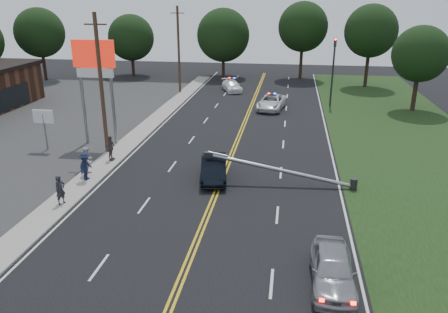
% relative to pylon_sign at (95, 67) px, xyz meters
% --- Properties ---
extents(ground, '(120.00, 120.00, 0.00)m').
position_rel_pylon_sign_xyz_m(ground, '(10.50, -14.00, -6.00)').
color(ground, black).
rests_on(ground, ground).
extents(sidewalk, '(1.80, 70.00, 0.12)m').
position_rel_pylon_sign_xyz_m(sidewalk, '(2.10, -4.00, -5.94)').
color(sidewalk, gray).
rests_on(sidewalk, ground).
extents(grass_verge, '(12.00, 80.00, 0.01)m').
position_rel_pylon_sign_xyz_m(grass_verge, '(24.00, -4.00, -5.99)').
color(grass_verge, black).
rests_on(grass_verge, ground).
extents(centerline_yellow, '(0.36, 80.00, 0.00)m').
position_rel_pylon_sign_xyz_m(centerline_yellow, '(10.50, -4.00, -5.99)').
color(centerline_yellow, gold).
rests_on(centerline_yellow, ground).
extents(pylon_sign, '(3.20, 0.35, 8.00)m').
position_rel_pylon_sign_xyz_m(pylon_sign, '(0.00, 0.00, 0.00)').
color(pylon_sign, gray).
rests_on(pylon_sign, ground).
extents(small_sign, '(1.60, 0.14, 3.10)m').
position_rel_pylon_sign_xyz_m(small_sign, '(-3.50, -2.00, -3.66)').
color(small_sign, gray).
rests_on(small_sign, ground).
extents(traffic_signal, '(0.28, 0.41, 7.05)m').
position_rel_pylon_sign_xyz_m(traffic_signal, '(18.80, 16.00, -1.79)').
color(traffic_signal, '#2D2D30').
rests_on(traffic_signal, ground).
extents(fallen_streetlight, '(9.36, 0.44, 1.91)m').
position_rel_pylon_sign_xyz_m(fallen_streetlight, '(14.69, -6.00, -5.08)').
color(fallen_streetlight, '#2D2D30').
rests_on(fallen_streetlight, ground).
extents(utility_pole_mid, '(1.60, 0.28, 10.00)m').
position_rel_pylon_sign_xyz_m(utility_pole_mid, '(1.30, -2.00, -0.91)').
color(utility_pole_mid, '#382619').
rests_on(utility_pole_mid, ground).
extents(utility_pole_far, '(1.60, 0.28, 10.00)m').
position_rel_pylon_sign_xyz_m(utility_pole_far, '(1.30, 20.00, -0.91)').
color(utility_pole_far, '#382619').
rests_on(utility_pole_far, ground).
extents(tree_4, '(6.58, 6.58, 9.68)m').
position_rel_pylon_sign_xyz_m(tree_4, '(-19.34, 25.49, 0.39)').
color(tree_4, black).
rests_on(tree_4, ground).
extents(tree_5, '(6.54, 6.54, 8.70)m').
position_rel_pylon_sign_xyz_m(tree_5, '(-8.52, 30.91, -0.57)').
color(tree_5, black).
rests_on(tree_5, ground).
extents(tree_6, '(7.43, 7.43, 9.56)m').
position_rel_pylon_sign_xyz_m(tree_6, '(4.74, 31.91, -0.16)').
color(tree_6, black).
rests_on(tree_6, ground).
extents(tree_7, '(6.75, 6.75, 10.45)m').
position_rel_pylon_sign_xyz_m(tree_7, '(15.78, 32.07, 1.07)').
color(tree_7, black).
rests_on(tree_7, ground).
extents(tree_8, '(6.51, 6.51, 10.21)m').
position_rel_pylon_sign_xyz_m(tree_8, '(24.03, 27.33, 0.95)').
color(tree_8, black).
rests_on(tree_8, ground).
extents(tree_9, '(5.49, 5.49, 8.43)m').
position_rel_pylon_sign_xyz_m(tree_9, '(26.97, 15.04, -0.33)').
color(tree_9, black).
rests_on(tree_9, ground).
extents(crashed_sedan, '(2.28, 4.63, 1.46)m').
position_rel_pylon_sign_xyz_m(crashed_sedan, '(9.98, -5.62, -5.27)').
color(crashed_sedan, black).
rests_on(crashed_sedan, ground).
extents(waiting_sedan, '(1.72, 4.27, 1.45)m').
position_rel_pylon_sign_xyz_m(waiting_sedan, '(16.59, -15.66, -5.27)').
color(waiting_sedan, '#9C9DA3').
rests_on(waiting_sedan, ground).
extents(emergency_a, '(3.17, 5.54, 1.45)m').
position_rel_pylon_sign_xyz_m(emergency_a, '(12.68, 13.38, -5.27)').
color(emergency_a, silver).
rests_on(emergency_a, ground).
extents(emergency_b, '(3.36, 4.82, 1.30)m').
position_rel_pylon_sign_xyz_m(emergency_b, '(7.37, 21.84, -5.35)').
color(emergency_b, white).
rests_on(emergency_b, ground).
extents(bystander_a, '(0.61, 0.72, 1.66)m').
position_rel_pylon_sign_xyz_m(bystander_a, '(2.30, -10.70, -5.05)').
color(bystander_a, '#232229').
rests_on(bystander_a, sidewalk).
extents(bystander_b, '(0.77, 0.95, 1.82)m').
position_rel_pylon_sign_xyz_m(bystander_b, '(1.89, -6.37, -4.97)').
color(bystander_b, '#B4B4B9').
rests_on(bystander_b, sidewalk).
extents(bystander_c, '(0.76, 1.21, 1.79)m').
position_rel_pylon_sign_xyz_m(bystander_c, '(2.16, -7.28, -4.98)').
color(bystander_c, '#161D38').
rests_on(bystander_c, sidewalk).
extents(bystander_d, '(0.54, 1.08, 1.78)m').
position_rel_pylon_sign_xyz_m(bystander_d, '(2.30, -3.71, -4.99)').
color(bystander_d, '#594947').
rests_on(bystander_d, sidewalk).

